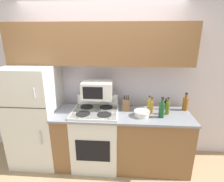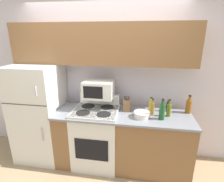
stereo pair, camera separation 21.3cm
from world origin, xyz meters
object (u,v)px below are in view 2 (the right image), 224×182
Objects in this scene: bowl at (142,114)px; bottle_vinegar at (152,108)px; knife_block at (127,105)px; refrigerator at (40,113)px; stove at (96,136)px; bottle_olive_oil at (169,110)px; microwave at (99,89)px; bottle_cooking_spray at (151,105)px; bottle_wine_green at (162,111)px; bottle_soy_sauce at (168,107)px; bottle_whiskey at (189,106)px.

bowl is 0.96× the size of bottle_vinegar.
bottle_vinegar is (0.38, -0.05, -0.00)m from knife_block.
bottle_vinegar is (1.80, -0.01, 0.21)m from refrigerator.
bottle_olive_oil reaches higher than stove.
microwave is at bearing 77.65° from stove.
refrigerator is 1.80m from bottle_cooking_spray.
knife_block is at bearing 171.75° from bottle_olive_oil.
bottle_wine_green reaches higher than bottle_olive_oil.
knife_block is 1.36× the size of bottle_soy_sauce.
bottle_olive_oil is at bearing 14.04° from bowl.
microwave reaches higher than bottle_soy_sauce.
stove is 4.50× the size of knife_block.
bottle_whiskey is (1.36, 0.19, 0.53)m from stove.
microwave is 0.83m from bottle_cooking_spray.
bottle_vinegar reaches higher than bottle_cooking_spray.
bottle_wine_green is at bearing -51.85° from bottle_vinegar.
bottle_whiskey reaches higher than stove.
knife_block is (0.46, 0.11, 0.52)m from stove.
bottle_whiskey is at bearing 8.01° from stove.
knife_block is 0.53m from bottle_wine_green.
bottle_wine_green is at bearing -22.07° from knife_block.
bottle_olive_oil is at bearing -151.34° from bottle_whiskey.
bottle_wine_green is at bearing -133.42° from bottle_olive_oil.
bottle_olive_oil is (2.03, -0.04, 0.22)m from refrigerator.
bottle_whiskey is (2.33, 0.12, 0.23)m from refrigerator.
bottle_cooking_spray is at bearing 117.25° from bottle_wine_green.
refrigerator is 6.60× the size of bottle_vinegar.
bottle_cooking_spray is at bearing -174.94° from bottle_soy_sauce.
bottle_soy_sauce is (0.24, 0.14, -0.02)m from bottle_vinegar.
refrigerator is 6.89× the size of bowl.
bottle_cooking_spray is at bearing 62.16° from bowl.
bottle_vinegar is 0.12m from bottle_cooking_spray.
bottle_vinegar is at bearing 4.26° from stove.
microwave is 1.58× the size of bottle_whiskey.
bowl is at bearing -15.63° from microwave.
refrigerator is at bearing -176.99° from bottle_whiskey.
knife_block reaches higher than bottle_vinegar.
bowl is at bearing -4.73° from refrigerator.
bowl is 0.20m from bottle_vinegar.
bottle_cooking_spray is (-0.55, -0.01, -0.02)m from bottle_whiskey.
microwave is 0.74m from bowl.
bottle_cooking_spray is 0.73× the size of bottle_wine_green.
microwave is at bearing 174.95° from bottle_olive_oil.
bottle_soy_sauce is at bearing 3.68° from refrigerator.
bottle_wine_green is 0.16m from bottle_olive_oil.
refrigerator is 5.28× the size of bottle_wine_green.
refrigerator reaches higher than bottle_wine_green.
bottle_whiskey reaches higher than knife_block.
bottle_whiskey is at bearing 3.01° from refrigerator.
bowl is at bearing -145.17° from bottle_soy_sauce.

